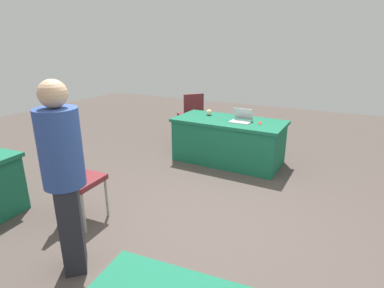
% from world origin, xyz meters
% --- Properties ---
extents(ground_plane, '(14.40, 14.40, 0.00)m').
position_xyz_m(ground_plane, '(0.00, 0.00, 0.00)').
color(ground_plane, '#4C423D').
extents(table_foreground, '(1.84, 0.92, 0.73)m').
position_xyz_m(table_foreground, '(0.44, -2.10, 0.37)').
color(table_foreground, '#196647').
rests_on(table_foreground, ground).
extents(chair_near_front, '(0.62, 0.62, 0.97)m').
position_xyz_m(chair_near_front, '(1.59, -2.96, 0.56)').
color(chair_near_front, '#9E9993').
rests_on(chair_near_front, ground).
extents(chair_tucked_right, '(0.47, 0.47, 0.98)m').
position_xyz_m(chair_tucked_right, '(1.32, 0.40, 0.57)').
color(chair_tucked_right, '#9E9993').
rests_on(chair_tucked_right, ground).
extents(person_presenter, '(0.48, 0.48, 1.70)m').
position_xyz_m(person_presenter, '(0.72, 1.01, 0.95)').
color(person_presenter, '#26262D').
rests_on(person_presenter, ground).
extents(laptop_silver, '(0.32, 0.29, 0.21)m').
position_xyz_m(laptop_silver, '(0.22, -2.06, 0.77)').
color(laptop_silver, silver).
rests_on(laptop_silver, table_foreground).
extents(yarn_ball, '(0.10, 0.10, 0.10)m').
position_xyz_m(yarn_ball, '(0.87, -2.26, 0.78)').
color(yarn_ball, beige).
rests_on(yarn_ball, table_foreground).
extents(scissors_red, '(0.08, 0.18, 0.01)m').
position_xyz_m(scissors_red, '(-0.08, -2.11, 0.74)').
color(scissors_red, red).
rests_on(scissors_red, table_foreground).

